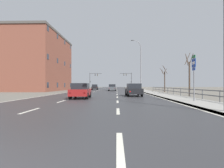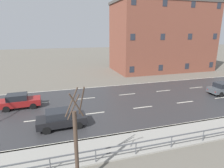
% 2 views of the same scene
% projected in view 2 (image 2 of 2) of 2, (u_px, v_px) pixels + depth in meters
% --- Properties ---
extents(guardrail, '(0.07, 29.68, 1.00)m').
position_uv_depth(guardrail, '(73.00, 158.00, 11.46)').
color(guardrail, '#515459').
rests_on(guardrail, ground).
extents(car_mid_centre, '(1.88, 4.12, 1.57)m').
position_uv_depth(car_mid_centre, '(224.00, 88.00, 25.12)').
color(car_mid_centre, '#474C51').
rests_on(car_mid_centre, ground).
extents(car_near_right, '(1.97, 4.17, 1.57)m').
position_uv_depth(car_near_right, '(20.00, 101.00, 20.57)').
color(car_near_right, maroon).
rests_on(car_near_right, ground).
extents(car_near_left, '(1.97, 4.17, 1.57)m').
position_uv_depth(car_near_left, '(61.00, 119.00, 16.36)').
color(car_near_left, black).
rests_on(car_near_left, ground).
extents(brick_building, '(10.43, 20.31, 13.80)m').
position_uv_depth(brick_building, '(162.00, 37.00, 40.27)').
color(brick_building, brown).
rests_on(brick_building, ground).
extents(bare_tree_near, '(0.92, 0.94, 5.57)m').
position_uv_depth(bare_tree_near, '(76.00, 145.00, 9.54)').
color(bare_tree_near, '#423328').
rests_on(bare_tree_near, ground).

